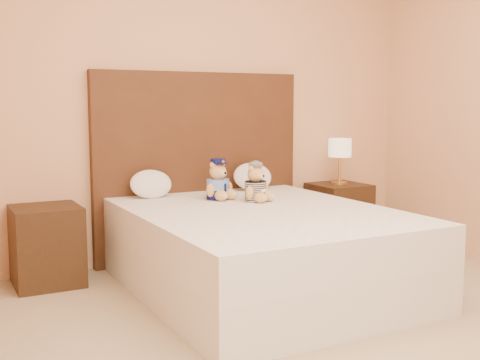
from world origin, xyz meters
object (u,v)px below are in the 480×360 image
object	(u,v)px
teddy_police	(218,179)
pillow_left	(151,183)
bed	(261,250)
nightstand_right	(339,215)
lamp	(340,150)
nightstand_left	(47,246)
pillow_right	(253,175)
teddy_prisoner	(256,183)

from	to	relation	value
teddy_police	pillow_left	distance (m)	0.51
bed	nightstand_right	distance (m)	1.48
lamp	teddy_police	distance (m)	1.35
nightstand_left	pillow_right	size ratio (longest dim) A/B	1.61
pillow_right	teddy_prisoner	bearing A→B (deg)	-116.94
nightstand_left	teddy_prisoner	bearing A→B (deg)	-18.87
bed	teddy_prisoner	world-z (taller)	teddy_prisoner
nightstand_right	pillow_right	xyz separation A→B (m)	(-0.86, 0.03, 0.40)
lamp	teddy_police	xyz separation A→B (m)	(-1.31, -0.26, -0.15)
nightstand_left	pillow_left	world-z (taller)	pillow_left
bed	nightstand_left	size ratio (longest dim) A/B	3.64
nightstand_right	teddy_police	bearing A→B (deg)	-168.59
teddy_police	pillow_right	bearing A→B (deg)	15.77
teddy_police	pillow_left	xyz separation A→B (m)	(-0.41, 0.29, -0.03)
nightstand_right	nightstand_left	bearing A→B (deg)	180.00
lamp	pillow_right	size ratio (longest dim) A/B	1.17
nightstand_right	pillow_left	world-z (taller)	pillow_left
bed	teddy_police	xyz separation A→B (m)	(-0.06, 0.54, 0.42)
pillow_left	pillow_right	distance (m)	0.87
nightstand_left	nightstand_right	distance (m)	2.50
nightstand_left	lamp	bearing A→B (deg)	0.00
bed	nightstand_left	distance (m)	1.48
nightstand_left	pillow_right	bearing A→B (deg)	1.04
teddy_police	teddy_prisoner	distance (m)	0.29
nightstand_left	pillow_right	world-z (taller)	pillow_right
pillow_right	bed	bearing A→B (deg)	-115.45
teddy_police	nightstand_right	bearing A→B (deg)	-5.67
teddy_prisoner	pillow_left	distance (m)	0.80
nightstand_right	lamp	distance (m)	0.57
nightstand_right	pillow_left	xyz separation A→B (m)	(-1.73, 0.03, 0.39)
lamp	pillow_right	bearing A→B (deg)	177.99
teddy_police	pillow_right	distance (m)	0.54
nightstand_right	teddy_police	xyz separation A→B (m)	(-1.31, -0.26, 0.42)
teddy_police	pillow_right	size ratio (longest dim) A/B	0.86
lamp	teddy_police	world-z (taller)	lamp
nightstand_right	teddy_police	size ratio (longest dim) A/B	1.86
bed	teddy_prisoner	bearing A→B (deg)	66.94
nightstand_left	teddy_police	size ratio (longest dim) A/B	1.86
pillow_left	pillow_right	size ratio (longest dim) A/B	0.94
teddy_prisoner	pillow_right	bearing A→B (deg)	41.94
nightstand_right	teddy_prisoner	size ratio (longest dim) A/B	2.03
nightstand_left	pillow_left	size ratio (longest dim) A/B	1.70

